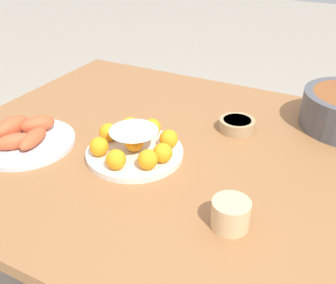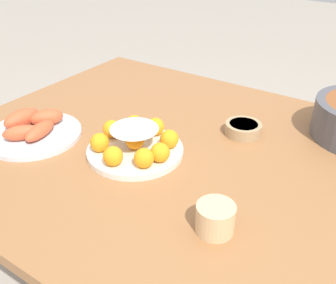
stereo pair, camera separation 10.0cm
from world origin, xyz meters
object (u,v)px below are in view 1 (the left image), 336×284
cup_near (231,214)px  cake_plate (135,146)px  seafood_platter (25,137)px  sauce_bowl (237,124)px  dining_table (200,180)px

cup_near → cake_plate: bearing=155.7°
cake_plate → seafood_platter: (-0.30, -0.09, -0.01)m
cake_plate → seafood_platter: 0.31m
sauce_bowl → cup_near: bearing=-73.2°
dining_table → cup_near: size_ratio=17.90×
cake_plate → seafood_platter: bearing=-163.8°
dining_table → cake_plate: 0.20m
cup_near → dining_table: bearing=125.4°
dining_table → cake_plate: bearing=-151.8°
dining_table → seafood_platter: seafood_platter is taller
cup_near → seafood_platter: bearing=175.1°
seafood_platter → cup_near: seafood_platter is taller
seafood_platter → cup_near: bearing=-4.9°
dining_table → seafood_platter: 0.49m
seafood_platter → cup_near: 0.61m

